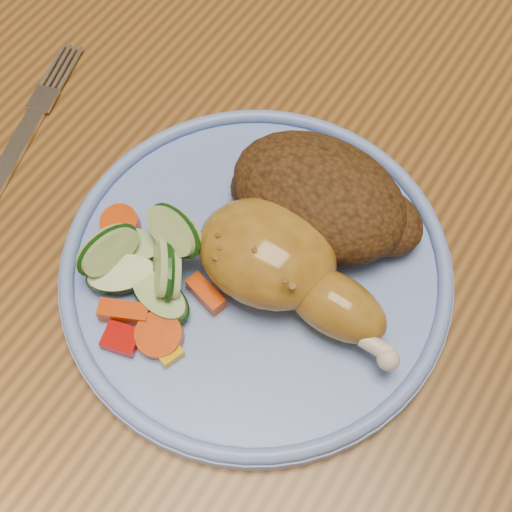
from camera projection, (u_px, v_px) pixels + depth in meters
ground at (290, 460)px, 1.17m from camera, size 4.00×4.00×0.00m
dining_table at (325, 284)px, 0.58m from camera, size 0.90×1.40×0.75m
plate at (256, 270)px, 0.49m from camera, size 0.27×0.27×0.01m
plate_rim at (256, 263)px, 0.48m from camera, size 0.26×0.26×0.01m
chicken_leg at (283, 265)px, 0.45m from camera, size 0.16×0.08×0.05m
rice_pilaf at (323, 199)px, 0.48m from camera, size 0.14×0.09×0.05m
vegetable_pile at (144, 268)px, 0.46m from camera, size 0.11×0.11×0.05m
fork at (19, 143)px, 0.54m from camera, size 0.06×0.17×0.00m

